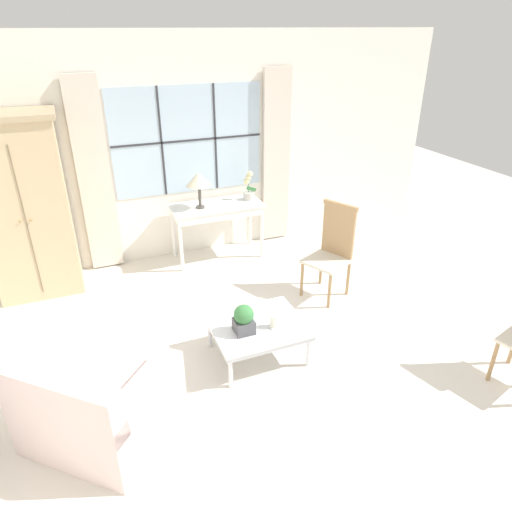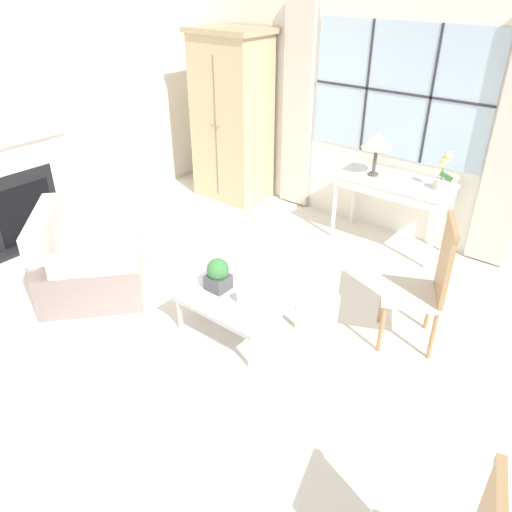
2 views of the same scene
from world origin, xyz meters
The scene contains 11 objects.
ground_plane centered at (0.00, 0.00, 0.00)m, with size 14.00×14.00×0.00m, color silver.
wall_back_windowed centered at (0.00, 3.02, 1.39)m, with size 7.20×0.14×2.80m.
armoire centered at (-1.96, 2.65, 1.03)m, with size 0.96×0.65×2.05m.
console_table centered at (0.23, 2.68, 0.67)m, with size 1.18×0.52×0.75m.
table_lamp centered at (0.01, 2.64, 1.12)m, with size 0.32×0.32×0.46m.
potted_orchid centered at (0.69, 2.71, 0.90)m, with size 0.18×0.14×0.38m.
armchair_upholstered centered at (-1.52, 0.13, 0.27)m, with size 1.29×1.29×0.80m.
side_chair_wooden centered at (1.17, 1.31, 0.59)m, with size 0.59×0.59×1.08m.
coffee_table centered at (-0.07, 0.54, 0.32)m, with size 0.86×0.71×0.36m.
potted_plant_small centered at (-0.22, 0.48, 0.50)m, with size 0.18×0.18×0.27m.
pillar_candle centered at (0.06, 0.44, 0.42)m, with size 0.11×0.11×0.14m.
Camera 1 is at (-1.38, -2.67, 2.83)m, focal length 32.00 mm.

